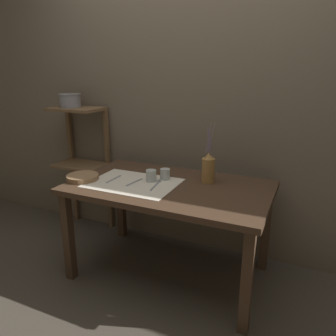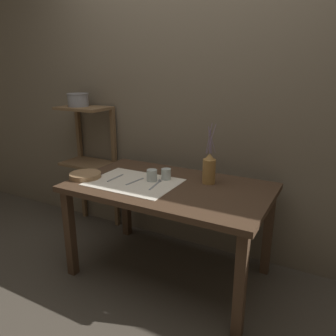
% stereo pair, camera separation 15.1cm
% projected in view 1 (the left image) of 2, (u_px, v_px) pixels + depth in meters
% --- Properties ---
extents(ground_plane, '(12.00, 12.00, 0.00)m').
position_uv_depth(ground_plane, '(169.00, 272.00, 2.46)').
color(ground_plane, '#473F35').
extents(stone_wall_back, '(7.00, 0.06, 2.40)m').
position_uv_depth(stone_wall_back, '(196.00, 104.00, 2.56)').
color(stone_wall_back, '#6B5E4C').
rests_on(stone_wall_back, ground_plane).
extents(wooden_table, '(1.37, 0.81, 0.70)m').
position_uv_depth(wooden_table, '(169.00, 196.00, 2.28)').
color(wooden_table, '#422D1E').
rests_on(wooden_table, ground_plane).
extents(wooden_shelf_unit, '(0.45, 0.30, 1.15)m').
position_uv_depth(wooden_shelf_unit, '(82.00, 147.00, 2.95)').
color(wooden_shelf_unit, brown).
rests_on(wooden_shelf_unit, ground_plane).
extents(linen_cloth, '(0.61, 0.45, 0.00)m').
position_uv_depth(linen_cloth, '(133.00, 183.00, 2.29)').
color(linen_cloth, beige).
rests_on(linen_cloth, wooden_table).
extents(pitcher_with_flowers, '(0.09, 0.09, 0.42)m').
position_uv_depth(pitcher_with_flowers, '(208.00, 168.00, 2.28)').
color(pitcher_with_flowers, olive).
rests_on(pitcher_with_flowers, wooden_table).
extents(wooden_bowl, '(0.23, 0.23, 0.04)m').
position_uv_depth(wooden_bowl, '(83.00, 177.00, 2.36)').
color(wooden_bowl, '#8E6B47').
rests_on(wooden_bowl, wooden_table).
extents(glass_tumbler_near, '(0.07, 0.07, 0.08)m').
position_uv_depth(glass_tumbler_near, '(151.00, 176.00, 2.31)').
color(glass_tumbler_near, '#B7C1BC').
rests_on(glass_tumbler_near, wooden_table).
extents(glass_tumbler_far, '(0.07, 0.07, 0.08)m').
position_uv_depth(glass_tumbler_far, '(165.00, 174.00, 2.35)').
color(glass_tumbler_far, '#B7C1BC').
rests_on(glass_tumbler_far, wooden_table).
extents(knife_center, '(0.01, 0.18, 0.00)m').
position_uv_depth(knife_center, '(114.00, 179.00, 2.36)').
color(knife_center, gray).
rests_on(knife_center, wooden_table).
extents(fork_inner, '(0.04, 0.18, 0.00)m').
position_uv_depth(fork_inner, '(134.00, 182.00, 2.30)').
color(fork_inner, gray).
rests_on(fork_inner, wooden_table).
extents(spoon_inner, '(0.04, 0.19, 0.02)m').
position_uv_depth(spoon_inner, '(158.00, 183.00, 2.28)').
color(spoon_inner, gray).
rests_on(spoon_inner, wooden_table).
extents(metal_pot_large, '(0.19, 0.19, 0.11)m').
position_uv_depth(metal_pot_large, '(70.00, 100.00, 2.81)').
color(metal_pot_large, gray).
rests_on(metal_pot_large, wooden_shelf_unit).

